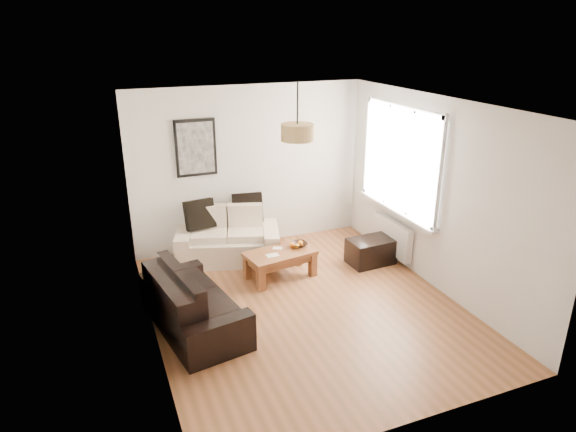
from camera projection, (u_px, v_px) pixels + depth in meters
name	position (u px, v px, depth m)	size (l,w,h in m)	color
floor	(305.00, 306.00, 6.58)	(4.50, 4.50, 0.00)	brown
ceiling	(308.00, 104.00, 5.66)	(3.80, 4.50, 0.00)	white
wall_back	(250.00, 168.00, 8.08)	(3.80, 0.04, 2.60)	silver
wall_front	(416.00, 301.00, 4.17)	(3.80, 0.04, 2.60)	silver
wall_left	(146.00, 236.00, 5.46)	(0.04, 4.50, 2.60)	silver
wall_right	(436.00, 195.00, 6.79)	(0.04, 4.50, 2.60)	silver
window_bay	(401.00, 159.00, 7.36)	(0.14, 1.90, 1.60)	white
radiator	(393.00, 237.00, 7.78)	(0.10, 0.90, 0.52)	white
poster	(196.00, 148.00, 7.61)	(0.62, 0.04, 0.87)	black
pendant_shade	(297.00, 132.00, 6.06)	(0.40, 0.40, 0.20)	tan
loveseat_cream	(228.00, 236.00, 7.81)	(1.56, 0.85, 0.77)	beige
sofa_leather	(193.00, 301.00, 6.02)	(1.66, 0.81, 0.72)	black
coffee_table	(280.00, 264.00, 7.29)	(0.98, 0.53, 0.40)	brown
ottoman	(371.00, 251.00, 7.72)	(0.69, 0.44, 0.39)	black
cushion_left	(200.00, 214.00, 7.72)	(0.45, 0.14, 0.45)	black
cushion_right	(248.00, 208.00, 7.99)	(0.46, 0.14, 0.46)	black
fruit_bowl	(299.00, 244.00, 7.39)	(0.24, 0.24, 0.06)	black
orange_a	(297.00, 246.00, 7.31)	(0.07, 0.07, 0.07)	orange
orange_b	(300.00, 243.00, 7.40)	(0.08, 0.08, 0.08)	orange
orange_c	(292.00, 245.00, 7.34)	(0.08, 0.08, 0.08)	orange
papers	(272.00, 255.00, 7.10)	(0.18, 0.12, 0.01)	white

